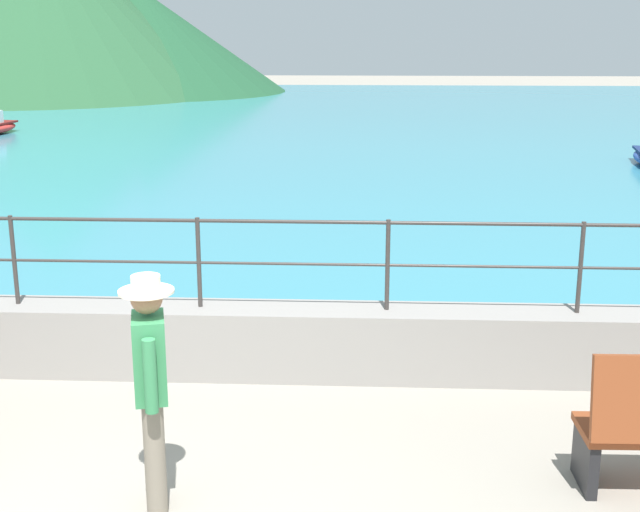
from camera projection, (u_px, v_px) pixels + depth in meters
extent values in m
cube|color=gray|center=(202.00, 340.00, 8.59)|extent=(20.00, 0.56, 0.70)
cylinder|color=#383330|center=(14.00, 260.00, 8.48)|extent=(0.04, 0.04, 0.90)
cylinder|color=#383330|center=(199.00, 263.00, 8.38)|extent=(0.04, 0.04, 0.90)
cylinder|color=#383330|center=(388.00, 265.00, 8.29)|extent=(0.04, 0.04, 0.90)
cylinder|color=#383330|center=(580.00, 268.00, 8.20)|extent=(0.04, 0.04, 0.90)
cylinder|color=#383330|center=(197.00, 221.00, 8.28)|extent=(18.40, 0.04, 0.04)
cylinder|color=#383330|center=(199.00, 263.00, 8.38)|extent=(18.40, 0.03, 0.03)
cube|color=teal|center=(319.00, 125.00, 30.53)|extent=(64.00, 44.32, 0.06)
cone|color=#285633|center=(33.00, 3.00, 43.83)|extent=(20.13, 20.13, 9.29)
cone|color=#1E4C2D|center=(140.00, 40.00, 45.91)|extent=(15.70, 15.70, 5.51)
cube|color=black|center=(585.00, 459.00, 6.48)|extent=(0.09, 0.47, 0.43)
cylinder|color=slate|center=(155.00, 459.00, 6.04)|extent=(0.15, 0.15, 0.86)
cylinder|color=slate|center=(155.00, 447.00, 6.21)|extent=(0.15, 0.15, 0.86)
cube|color=#337F4C|center=(150.00, 357.00, 5.94)|extent=(0.30, 0.40, 0.60)
cylinder|color=#337F4C|center=(150.00, 376.00, 5.72)|extent=(0.09, 0.09, 0.52)
cylinder|color=#337F4C|center=(150.00, 351.00, 6.18)|extent=(0.09, 0.09, 0.52)
sphere|color=#9E7051|center=(146.00, 298.00, 5.83)|extent=(0.22, 0.22, 0.22)
cylinder|color=beige|center=(146.00, 291.00, 5.82)|extent=(0.38, 0.38, 0.02)
cylinder|color=beige|center=(146.00, 283.00, 5.80)|extent=(0.20, 0.20, 0.10)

